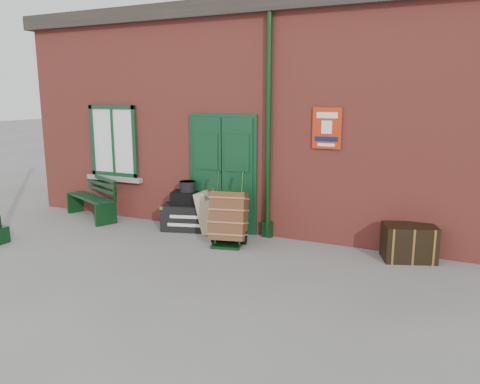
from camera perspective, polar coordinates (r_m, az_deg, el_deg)
The scene contains 10 objects.
ground at distance 7.85m, azimuth -5.07°, elevation -7.67°, with size 80.00×80.00×0.00m, color gray.
station_building at distance 10.58m, azimuth 4.39°, elevation 9.29°, with size 10.30×4.30×4.36m.
bench at distance 10.54m, azimuth -17.43°, elevation -0.49°, with size 1.58×1.04×0.94m.
houdini_trunk at distance 9.26m, azimuth -6.23°, elevation -3.03°, with size 1.02×0.56×0.51m, color black.
strongbox at distance 9.20m, azimuth -6.54°, elevation -0.70°, with size 0.56×0.41×0.25m, color black.
hatbox at distance 9.14m, azimuth -6.42°, elevation 0.68°, with size 0.30×0.30×0.20m, color black.
suitcase_back at distance 9.00m, azimuth -3.77°, elevation -2.36°, with size 0.23×0.57×0.80m, color tan.
suitcase_front at distance 8.87m, azimuth -2.97°, elevation -2.94°, with size 0.21×0.51×0.69m, color tan.
porter_trolley at distance 8.24m, azimuth -1.41°, elevation -3.11°, with size 0.76×0.79×1.27m.
dark_trunk at distance 7.99m, azimuth 19.89°, elevation -5.81°, with size 0.80×0.52×0.58m, color black.
Camera 1 is at (3.77, -6.38, 2.59)m, focal length 35.00 mm.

